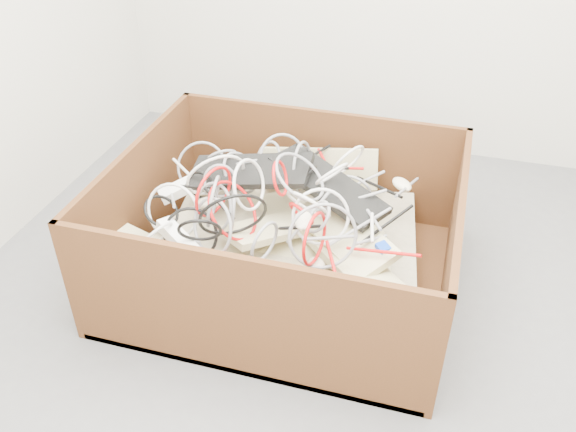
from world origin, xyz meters
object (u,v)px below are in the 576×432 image
(power_strip_left, at_px, (196,181))
(power_strip_right, at_px, (185,246))
(vga_plug, at_px, (383,247))
(cardboard_box, at_px, (282,252))

(power_strip_left, bearing_deg, power_strip_right, -113.19)
(power_strip_right, bearing_deg, power_strip_left, 140.43)
(power_strip_right, relative_size, vga_plug, 6.52)
(power_strip_right, bearing_deg, cardboard_box, 80.30)
(power_strip_left, height_order, power_strip_right, power_strip_left)
(power_strip_right, bearing_deg, vga_plug, 46.91)
(power_strip_left, distance_m, power_strip_right, 0.40)
(cardboard_box, height_order, power_strip_left, cardboard_box)
(vga_plug, bearing_deg, power_strip_left, -149.48)
(cardboard_box, relative_size, power_strip_right, 4.37)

